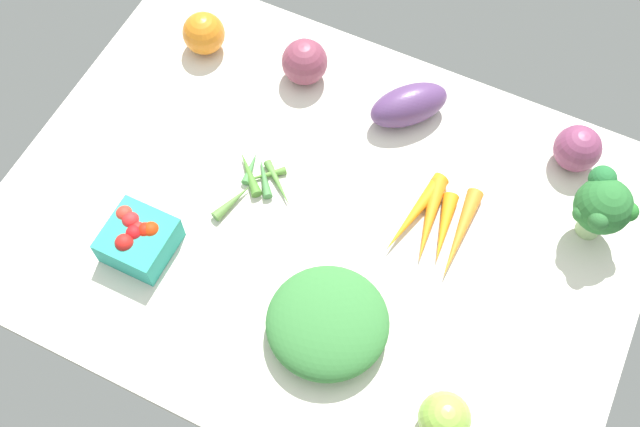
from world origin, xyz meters
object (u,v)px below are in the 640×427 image
(red_onion_near_basket, at_px, (578,149))
(broccoli_head, at_px, (602,206))
(berry_basket, at_px, (138,238))
(red_onion_center, at_px, (305,62))
(leafy_greens_clump, at_px, (328,323))
(heirloom_tomato_orange, at_px, (204,33))
(okra_pile, at_px, (254,181))
(heirloom_tomato_green, at_px, (445,418))
(eggplant, at_px, (409,105))
(carrot_bunch, at_px, (436,224))

(red_onion_near_basket, bearing_deg, broccoli_head, -61.71)
(berry_basket, bearing_deg, red_onion_center, 78.55)
(berry_basket, xyz_separation_m, broccoli_head, (0.64, 0.34, 0.05))
(leafy_greens_clump, bearing_deg, heirloom_tomato_orange, 137.76)
(red_onion_center, xyz_separation_m, broccoli_head, (0.56, -0.08, 0.04))
(berry_basket, bearing_deg, broccoli_head, 28.23)
(okra_pile, bearing_deg, heirloom_tomato_green, -28.87)
(eggplant, bearing_deg, leafy_greens_clump, 49.00)
(carrot_bunch, relative_size, heirloom_tomato_orange, 2.23)
(broccoli_head, bearing_deg, berry_basket, -151.77)
(heirloom_tomato_green, height_order, red_onion_near_basket, red_onion_near_basket)
(heirloom_tomato_green, height_order, red_onion_center, red_onion_center)
(okra_pile, xyz_separation_m, red_onion_center, (-0.02, 0.24, 0.03))
(carrot_bunch, bearing_deg, leafy_greens_clump, -109.68)
(heirloom_tomato_green, height_order, eggplant, heirloom_tomato_green)
(heirloom_tomato_orange, xyz_separation_m, red_onion_near_basket, (0.69, 0.06, 0.00))
(berry_basket, relative_size, leafy_greens_clump, 0.55)
(leafy_greens_clump, height_order, eggplant, eggplant)
(carrot_bunch, bearing_deg, red_onion_center, 150.53)
(carrot_bunch, height_order, leafy_greens_clump, leafy_greens_clump)
(red_onion_near_basket, relative_size, broccoli_head, 0.63)
(heirloom_tomato_green, distance_m, berry_basket, 0.54)
(berry_basket, relative_size, eggplant, 0.72)
(leafy_greens_clump, relative_size, broccoli_head, 1.47)
(heirloom_tomato_green, relative_size, red_onion_center, 0.91)
(heirloom_tomato_green, distance_m, leafy_greens_clump, 0.22)
(heirloom_tomato_orange, bearing_deg, eggplant, 2.54)
(carrot_bunch, bearing_deg, red_onion_near_basket, 53.63)
(heirloom_tomato_green, distance_m, okra_pile, 0.49)
(leafy_greens_clump, relative_size, red_onion_center, 2.25)
(heirloom_tomato_orange, height_order, leafy_greens_clump, heirloom_tomato_orange)
(okra_pile, relative_size, broccoli_head, 1.15)
(okra_pile, relative_size, leafy_greens_clump, 0.78)
(red_onion_near_basket, height_order, broccoli_head, broccoli_head)
(heirloom_tomato_green, xyz_separation_m, eggplant, (-0.25, 0.48, -0.00))
(heirloom_tomato_green, xyz_separation_m, red_onion_near_basket, (0.04, 0.51, 0.00))
(heirloom_tomato_orange, relative_size, leafy_greens_clump, 0.42)
(heirloom_tomato_orange, distance_m, eggplant, 0.40)
(heirloom_tomato_green, bearing_deg, heirloom_tomato_orange, 144.86)
(carrot_bunch, relative_size, leafy_greens_clump, 0.93)
(heirloom_tomato_orange, xyz_separation_m, leafy_greens_clump, (0.44, -0.40, -0.01))
(heirloom_tomato_orange, bearing_deg, broccoli_head, -4.57)
(leafy_greens_clump, bearing_deg, eggplant, 95.81)
(leafy_greens_clump, bearing_deg, heirloom_tomato_green, -15.29)
(eggplant, height_order, broccoli_head, broccoli_head)
(heirloom_tomato_green, relative_size, broccoli_head, 0.59)
(carrot_bunch, distance_m, leafy_greens_clump, 0.25)
(carrot_bunch, bearing_deg, heirloom_tomato_green, -66.69)
(okra_pile, bearing_deg, carrot_bunch, 9.96)
(broccoli_head, bearing_deg, heirloom_tomato_green, -104.03)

